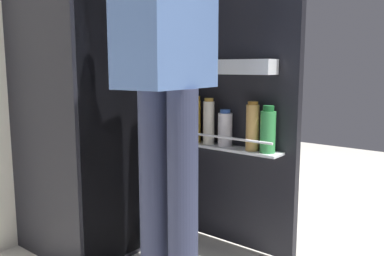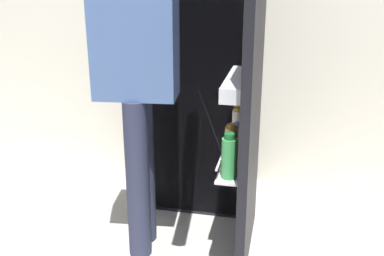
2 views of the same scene
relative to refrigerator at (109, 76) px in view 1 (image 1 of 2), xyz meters
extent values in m
cube|color=black|center=(-0.03, 0.05, 0.00)|extent=(0.69, 0.56, 1.80)
cube|color=white|center=(-0.03, -0.22, 0.00)|extent=(0.65, 0.01, 1.76)
cube|color=white|center=(-0.03, -0.18, 0.07)|extent=(0.61, 0.09, 0.01)
cube|color=black|center=(0.34, -0.57, 0.00)|extent=(0.05, 0.68, 1.74)
cube|color=white|center=(0.26, -0.57, -0.35)|extent=(0.11, 0.57, 0.01)
cylinder|color=silver|center=(0.21, -0.57, -0.29)|extent=(0.01, 0.55, 0.01)
cube|color=white|center=(0.26, -0.57, 0.05)|extent=(0.10, 0.49, 0.07)
cylinder|color=#EDE5CC|center=(0.26, -0.46, -0.24)|extent=(0.06, 0.06, 0.22)
cylinder|color=#B78933|center=(0.26, -0.46, -0.12)|extent=(0.05, 0.05, 0.02)
cylinder|color=green|center=(0.26, -0.79, -0.25)|extent=(0.07, 0.07, 0.19)
cylinder|color=#195B28|center=(0.26, -0.79, -0.14)|extent=(0.05, 0.05, 0.03)
cylinder|color=white|center=(0.27, -0.55, -0.26)|extent=(0.07, 0.07, 0.17)
cylinder|color=#335BB2|center=(0.27, -0.55, -0.17)|extent=(0.05, 0.05, 0.02)
cylinder|color=gold|center=(0.26, -0.37, -0.24)|extent=(0.06, 0.06, 0.22)
cylinder|color=#BC8419|center=(0.26, -0.37, -0.12)|extent=(0.05, 0.05, 0.02)
cylinder|color=tan|center=(0.26, -0.71, -0.24)|extent=(0.06, 0.06, 0.22)
cylinder|color=#996623|center=(0.26, -0.71, -0.12)|extent=(0.05, 0.05, 0.02)
cylinder|color=#DB4C47|center=(0.26, -0.32, -0.26)|extent=(0.06, 0.06, 0.18)
cylinder|color=#B22D28|center=(0.26, -0.32, -0.16)|extent=(0.04, 0.04, 0.02)
cylinder|color=#2D334C|center=(-0.23, -0.55, -0.47)|extent=(0.12, 0.12, 0.86)
cylinder|color=#2D334C|center=(-0.22, -0.69, -0.47)|extent=(0.12, 0.12, 0.86)
cube|color=#4C6BA3|center=(-0.23, -0.62, 0.27)|extent=(0.42, 0.26, 0.61)
cylinder|color=#4C6BA3|center=(-0.25, -0.42, 0.25)|extent=(0.08, 0.08, 0.58)
camera|label=1|loc=(-1.36, -1.66, 0.04)|focal=37.54mm
camera|label=2|loc=(0.51, -2.71, 0.60)|focal=43.05mm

